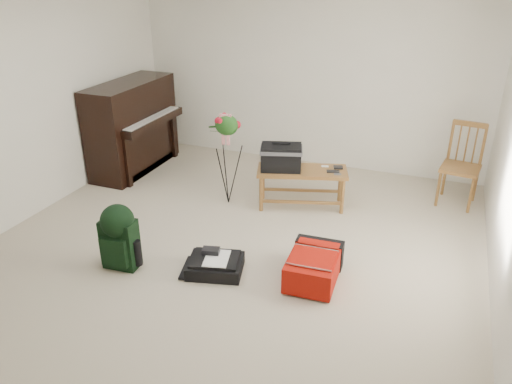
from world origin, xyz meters
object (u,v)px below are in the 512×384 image
at_px(red_suitcase, 315,264).
at_px(piano, 133,128).
at_px(dining_chair, 461,166).
at_px(black_duffel, 215,264).
at_px(green_backpack, 119,234).
at_px(bench, 288,160).
at_px(flower_stand, 227,160).

bearing_deg(red_suitcase, piano, 148.20).
height_order(piano, dining_chair, piano).
xyz_separation_m(red_suitcase, black_duffel, (-0.92, -0.26, -0.07)).
distance_m(piano, green_backpack, 2.61).
distance_m(bench, red_suitcase, 1.65).
relative_size(dining_chair, flower_stand, 0.86).
xyz_separation_m(bench, black_duffel, (-0.18, -1.68, -0.50)).
bearing_deg(dining_chair, green_backpack, -129.50).
xyz_separation_m(dining_chair, green_backpack, (-3.02, -2.73, -0.12)).
relative_size(black_duffel, green_backpack, 0.91).
bearing_deg(piano, black_duffel, -41.99).
bearing_deg(bench, dining_chair, 5.24).
bearing_deg(red_suitcase, black_duffel, -167.05).
relative_size(dining_chair, red_suitcase, 1.47).
distance_m(piano, bench, 2.42).
distance_m(dining_chair, green_backpack, 4.07).
bearing_deg(black_duffel, flower_stand, 94.97).
bearing_deg(piano, flower_stand, -18.12).
bearing_deg(green_backpack, flower_stand, 72.41).
xyz_separation_m(black_duffel, green_backpack, (-0.90, -0.25, 0.29)).
bearing_deg(black_duffel, bench, 69.21).
bearing_deg(dining_chair, black_duffel, -122.13).
relative_size(bench, green_backpack, 1.72).
distance_m(piano, flower_stand, 1.79).
distance_m(bench, flower_stand, 0.73).
xyz_separation_m(bench, green_backpack, (-1.08, -1.93, -0.21)).
bearing_deg(flower_stand, red_suitcase, -51.34).
relative_size(bench, red_suitcase, 1.68).
bearing_deg(green_backpack, bench, 56.10).
relative_size(red_suitcase, flower_stand, 0.58).
xyz_separation_m(bench, dining_chair, (1.94, 0.80, -0.09)).
bearing_deg(dining_chair, flower_stand, -149.95).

